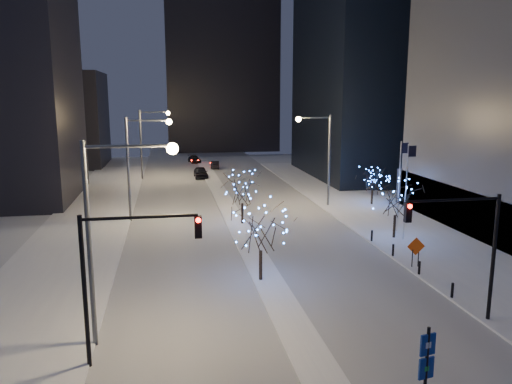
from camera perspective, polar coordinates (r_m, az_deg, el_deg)
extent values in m
plane|color=silver|center=(25.41, 5.57, -17.23)|extent=(160.00, 160.00, 0.00)
cube|color=silver|center=(58.12, -3.72, -0.98)|extent=(20.00, 130.00, 0.02)
cube|color=white|center=(53.25, -3.12, -2.00)|extent=(2.00, 80.00, 0.15)
cube|color=white|center=(48.13, 16.48, -3.84)|extent=(10.00, 90.00, 0.15)
cube|color=white|center=(43.90, -19.98, -5.47)|extent=(8.00, 90.00, 0.15)
cube|color=black|center=(93.73, -22.46, 7.68)|extent=(18.00, 16.00, 16.00)
cube|color=black|center=(114.55, -4.07, 15.41)|extent=(24.00, 14.00, 42.00)
cylinder|color=#595E66|center=(24.83, -18.51, -5.95)|extent=(0.24, 0.24, 10.00)
cylinder|color=#595E66|center=(23.71, -14.40, 5.10)|extent=(4.00, 0.16, 0.16)
sphere|color=#FFCD7F|center=(23.66, -9.53, 4.91)|extent=(0.56, 0.56, 0.56)
cylinder|color=#595E66|center=(49.18, -14.39, 2.43)|extent=(0.24, 0.24, 10.00)
cylinder|color=#595E66|center=(48.62, -12.29, 8.00)|extent=(4.00, 0.16, 0.16)
sphere|color=#FFCD7F|center=(48.60, -9.90, 7.91)|extent=(0.56, 0.56, 0.56)
cylinder|color=#595E66|center=(73.96, -13.02, 5.24)|extent=(0.24, 0.24, 10.00)
cylinder|color=#595E66|center=(73.59, -11.60, 8.94)|extent=(4.00, 0.16, 0.16)
sphere|color=#FFCD7F|center=(73.58, -10.02, 8.87)|extent=(0.56, 0.56, 0.56)
cylinder|color=#595E66|center=(54.78, 8.35, 3.50)|extent=(0.24, 0.24, 10.00)
cylinder|color=#595E66|center=(53.85, 6.70, 8.43)|extent=(3.50, 0.16, 0.16)
sphere|color=#FFCD7F|center=(53.38, 4.88, 8.29)|extent=(0.56, 0.56, 0.56)
cylinder|color=black|center=(23.45, -18.99, -10.86)|extent=(0.20, 0.20, 7.00)
cylinder|color=black|center=(22.18, -13.12, -2.83)|extent=(5.00, 0.14, 0.14)
cube|color=black|center=(22.31, -6.63, -3.99)|extent=(0.32, 0.28, 1.00)
sphere|color=#FF0C05|center=(22.05, -6.62, -3.23)|extent=(0.22, 0.22, 0.22)
cylinder|color=black|center=(29.31, 25.48, -6.97)|extent=(0.20, 0.20, 7.00)
cylinder|color=black|center=(27.14, 21.75, -0.84)|extent=(5.00, 0.14, 0.14)
cube|color=black|center=(26.03, 16.97, -2.24)|extent=(0.32, 0.28, 1.00)
sphere|color=#FF0C05|center=(25.80, 17.20, -1.58)|extent=(0.22, 0.22, 0.22)
cylinder|color=silver|center=(42.89, 16.74, -0.05)|extent=(0.10, 0.10, 8.00)
cube|color=black|center=(42.56, 17.42, 4.47)|extent=(0.70, 0.03, 0.90)
cylinder|color=silver|center=(45.35, 16.01, 0.57)|extent=(0.10, 0.10, 8.00)
cube|color=black|center=(45.05, 16.64, 4.84)|extent=(0.70, 0.03, 0.90)
cylinder|color=black|center=(32.41, 21.52, -10.40)|extent=(0.16, 0.16, 0.90)
cylinder|color=black|center=(35.65, 18.16, -8.23)|extent=(0.16, 0.16, 0.90)
cylinder|color=black|center=(39.03, 15.40, -6.41)|extent=(0.16, 0.16, 0.90)
cylinder|color=black|center=(42.52, 13.10, -4.88)|extent=(0.16, 0.16, 0.90)
imported|color=black|center=(74.51, -6.34, 2.23)|extent=(2.01, 4.75, 1.60)
imported|color=black|center=(83.82, -4.71, 3.12)|extent=(1.74, 4.01, 1.28)
imported|color=black|center=(91.62, -7.06, 3.73)|extent=(2.47, 4.56, 1.26)
cylinder|color=black|center=(32.83, 0.53, -8.35)|extent=(0.22, 0.22, 1.96)
cylinder|color=black|center=(46.97, -1.58, -2.45)|extent=(0.22, 0.22, 1.92)
cylinder|color=black|center=(43.91, 15.54, -3.79)|extent=(0.22, 0.22, 1.93)
cylinder|color=black|center=(56.75, 13.11, -0.55)|extent=(0.22, 0.22, 1.62)
cylinder|color=black|center=(20.69, 18.84, -19.02)|extent=(0.13, 0.13, 3.67)
cube|color=navy|center=(20.15, 19.04, -16.17)|extent=(0.65, 0.21, 0.84)
cube|color=navy|center=(20.59, 18.87, -18.51)|extent=(0.65, 0.21, 0.84)
cylinder|color=black|center=(36.92, 17.43, -7.24)|extent=(0.07, 0.07, 1.26)
cylinder|color=black|center=(37.13, 18.06, -7.17)|extent=(0.07, 0.07, 1.26)
cube|color=#FE540D|center=(36.77, 17.82, -5.93)|extent=(1.30, 0.11, 1.30)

